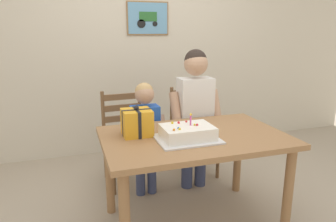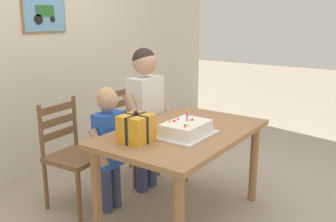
{
  "view_description": "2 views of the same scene",
  "coord_description": "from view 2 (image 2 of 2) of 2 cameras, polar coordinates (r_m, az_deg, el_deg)",
  "views": [
    {
      "loc": [
        -0.86,
        -2.03,
        1.5
      ],
      "look_at": [
        -0.17,
        0.13,
        0.91
      ],
      "focal_mm": 33.17,
      "sensor_mm": 36.0,
      "label": 1
    },
    {
      "loc": [
        -2.3,
        -1.47,
        1.6
      ],
      "look_at": [
        -0.14,
        0.05,
        0.92
      ],
      "focal_mm": 39.26,
      "sensor_mm": 36.0,
      "label": 2
    }
  ],
  "objects": [
    {
      "name": "child_younger",
      "position": [
        3.05,
        -9.09,
        -4.09
      ],
      "size": [
        0.38,
        0.22,
        1.06
      ],
      "color": "#38426B",
      "rests_on": "ground"
    },
    {
      "name": "back_wall",
      "position": [
        3.99,
        -19.84,
        9.24
      ],
      "size": [
        6.4,
        0.11,
        2.6
      ],
      "color": "beige",
      "rests_on": "ground"
    },
    {
      "name": "chair_right",
      "position": [
        3.72,
        -6.18,
        -3.41
      ],
      "size": [
        0.42,
        0.42,
        0.92
      ],
      "color": "brown",
      "rests_on": "ground"
    },
    {
      "name": "chair_left",
      "position": [
        3.25,
        -14.55,
        -6.49
      ],
      "size": [
        0.45,
        0.45,
        0.92
      ],
      "color": "brown",
      "rests_on": "ground"
    },
    {
      "name": "child_older",
      "position": [
        3.35,
        -3.5,
        0.79
      ],
      "size": [
        0.48,
        0.27,
        1.34
      ],
      "color": "#38426B",
      "rests_on": "ground"
    },
    {
      "name": "gift_box_red_large",
      "position": [
        2.59,
        -4.94,
        -2.69
      ],
      "size": [
        0.22,
        0.2,
        0.23
      ],
      "color": "gold",
      "rests_on": "dining_table"
    },
    {
      "name": "birthday_cake",
      "position": [
        2.73,
        2.82,
        -2.82
      ],
      "size": [
        0.44,
        0.34,
        0.19
      ],
      "color": "silver",
      "rests_on": "dining_table"
    },
    {
      "name": "dining_table",
      "position": [
        2.89,
        2.36,
        -5.01
      ],
      "size": [
        1.36,
        0.87,
        0.74
      ],
      "color": "#9E7047",
      "rests_on": "ground"
    },
    {
      "name": "ground_plane",
      "position": [
        3.16,
        2.24,
        -16.01
      ],
      "size": [
        20.0,
        20.0,
        0.0
      ],
      "primitive_type": "plane",
      "color": "tan"
    }
  ]
}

